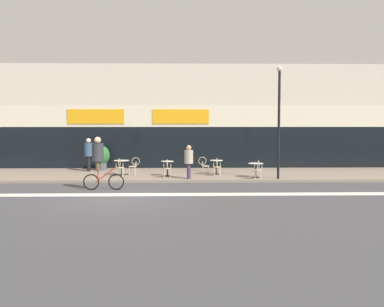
% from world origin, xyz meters
% --- Properties ---
extents(ground_plane, '(120.00, 120.00, 0.00)m').
position_xyz_m(ground_plane, '(0.00, 0.00, 0.00)').
color(ground_plane, '#424244').
extents(sidewalk_slab, '(40.00, 5.50, 0.12)m').
position_xyz_m(sidewalk_slab, '(0.00, 7.25, 0.06)').
color(sidewalk_slab, gray).
rests_on(sidewalk_slab, ground).
extents(storefront_facade, '(40.00, 4.06, 6.17)m').
position_xyz_m(storefront_facade, '(0.00, 11.97, 3.07)').
color(storefront_facade, beige).
rests_on(storefront_facade, ground).
extents(bike_lane_stripe, '(36.00, 0.70, 0.01)m').
position_xyz_m(bike_lane_stripe, '(0.00, 1.19, 0.00)').
color(bike_lane_stripe, silver).
rests_on(bike_lane_stripe, ground).
extents(bistro_table_0, '(0.77, 0.77, 0.75)m').
position_xyz_m(bistro_table_0, '(-0.55, 6.62, 0.66)').
color(bistro_table_0, black).
rests_on(bistro_table_0, sidewalk_slab).
extents(bistro_table_1, '(0.64, 0.64, 0.75)m').
position_xyz_m(bistro_table_1, '(1.79, 6.12, 0.65)').
color(bistro_table_1, black).
rests_on(bistro_table_1, sidewalk_slab).
extents(bistro_table_2, '(0.67, 0.67, 0.73)m').
position_xyz_m(bistro_table_2, '(4.29, 6.80, 0.64)').
color(bistro_table_2, black).
rests_on(bistro_table_2, sidewalk_slab).
extents(bistro_table_3, '(0.73, 0.73, 0.70)m').
position_xyz_m(bistro_table_3, '(6.09, 5.40, 0.63)').
color(bistro_table_3, black).
rests_on(bistro_table_3, sidewalk_slab).
extents(cafe_chair_0_near, '(0.42, 0.59, 0.90)m').
position_xyz_m(cafe_chair_0_near, '(-0.56, 6.00, 0.64)').
color(cafe_chair_0_near, beige).
rests_on(cafe_chair_0_near, sidewalk_slab).
extents(cafe_chair_0_side, '(0.58, 0.42, 0.90)m').
position_xyz_m(cafe_chair_0_side, '(0.07, 6.62, 0.64)').
color(cafe_chair_0_side, beige).
rests_on(cafe_chair_0_side, sidewalk_slab).
extents(cafe_chair_1_near, '(0.43, 0.59, 0.90)m').
position_xyz_m(cafe_chair_1_near, '(1.79, 5.50, 0.64)').
color(cafe_chair_1_near, beige).
rests_on(cafe_chair_1_near, sidewalk_slab).
extents(cafe_chair_2_near, '(0.45, 0.60, 0.90)m').
position_xyz_m(cafe_chair_2_near, '(4.28, 6.18, 0.64)').
color(cafe_chair_2_near, beige).
rests_on(cafe_chair_2_near, sidewalk_slab).
extents(cafe_chair_2_side, '(0.57, 0.40, 0.90)m').
position_xyz_m(cafe_chair_2_side, '(3.66, 6.80, 0.64)').
color(cafe_chair_2_side, beige).
rests_on(cafe_chair_2_side, sidewalk_slab).
extents(cafe_chair_3_near, '(0.41, 0.58, 0.90)m').
position_xyz_m(cafe_chair_3_near, '(6.09, 4.78, 0.64)').
color(cafe_chair_3_near, beige).
rests_on(cafe_chair_3_near, sidewalk_slab).
extents(planter_pot, '(0.89, 0.89, 1.37)m').
position_xyz_m(planter_pot, '(-1.98, 8.96, 0.86)').
color(planter_pot, '#4C4C51').
rests_on(planter_pot, sidewalk_slab).
extents(lamp_post, '(0.26, 0.26, 5.32)m').
position_xyz_m(lamp_post, '(7.10, 4.99, 3.18)').
color(lamp_post, black).
rests_on(lamp_post, sidewalk_slab).
extents(cyclist_0, '(1.70, 0.49, 2.21)m').
position_xyz_m(cyclist_0, '(-0.93, 2.44, 1.32)').
color(cyclist_0, black).
rests_on(cyclist_0, ground).
extents(pedestrian_near_end, '(0.51, 0.51, 1.60)m').
position_xyz_m(pedestrian_near_end, '(2.84, 5.07, 1.07)').
color(pedestrian_near_end, '#382D47').
rests_on(pedestrian_near_end, sidewalk_slab).
extents(pedestrian_far_end, '(0.49, 0.49, 1.80)m').
position_xyz_m(pedestrian_far_end, '(-2.59, 8.44, 1.19)').
color(pedestrian_far_end, black).
rests_on(pedestrian_far_end, sidewalk_slab).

